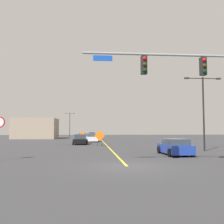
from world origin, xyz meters
TOP-DOWN VIEW (x-y plane):
  - ground at (0.00, 0.00)m, footprint 179.46×179.46m
  - road_centre_stripe at (0.00, 49.85)m, footprint 0.16×99.70m
  - traffic_signal_assembly at (4.60, -0.01)m, footprint 10.67×0.44m
  - street_lamp_far_left at (8.89, 9.51)m, footprint 3.68×0.24m
  - street_lamp_near_left at (-8.92, 66.07)m, footprint 3.12×0.24m
  - construction_sign_left_lane at (-3.71, 32.21)m, footprint 1.20×0.17m
  - construction_sign_median_near at (-0.48, 34.49)m, footprint 1.18×0.16m
  - construction_sign_median_far at (-0.97, 17.60)m, footprint 1.31×0.29m
  - car_blue_near at (4.76, 5.97)m, footprint 2.02×4.15m
  - car_white_approaching at (-1.93, 29.25)m, footprint 2.27×4.66m
  - car_green_mid at (-1.86, 58.01)m, footprint 2.23×4.38m
  - car_silver_far at (-4.10, 44.61)m, footprint 2.30×4.62m
  - car_black_passing at (-3.54, 21.67)m, footprint 2.00×4.04m
  - roadside_building_west at (-14.95, 45.71)m, footprint 9.48×8.36m

SIDE VIEW (x-z plane):
  - ground at x=0.00m, z-range 0.00..0.00m
  - road_centre_stripe at x=0.00m, z-range 0.00..0.01m
  - car_silver_far at x=-4.10m, z-range -0.03..1.27m
  - car_blue_near at x=4.76m, z-range -0.02..1.30m
  - car_green_mid at x=-1.86m, z-range -0.03..1.33m
  - car_white_approaching at x=-1.93m, z-range -0.05..1.37m
  - car_black_passing at x=-3.54m, z-range -0.04..1.38m
  - construction_sign_left_lane at x=-3.71m, z-range 0.21..2.00m
  - construction_sign_median_near at x=-0.48m, z-range 0.22..2.02m
  - construction_sign_median_far at x=-0.97m, z-range 0.24..2.21m
  - roadside_building_west at x=-14.95m, z-range 0.00..4.71m
  - street_lamp_far_left at x=8.89m, z-range 0.74..7.97m
  - street_lamp_near_left at x=-8.92m, z-range 0.70..8.15m
  - traffic_signal_assembly at x=4.60m, z-range 1.59..8.68m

